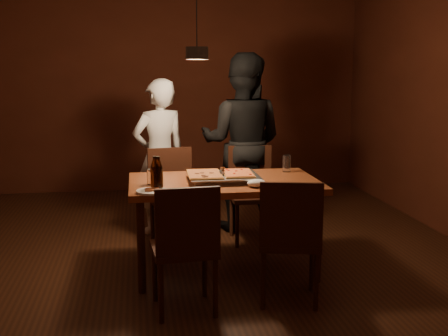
{
  "coord_description": "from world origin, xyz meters",
  "views": [
    {
      "loc": [
        -0.49,
        -4.53,
        1.65
      ],
      "look_at": [
        0.19,
        -0.19,
        0.85
      ],
      "focal_mm": 45.0,
      "sensor_mm": 36.0,
      "label": 1
    }
  ],
  "objects": [
    {
      "name": "chair_far_right",
      "position": [
        0.58,
        0.61,
        0.54
      ],
      "size": [
        0.43,
        0.43,
        0.49
      ],
      "rotation": [
        0.0,
        0.0,
        3.12
      ],
      "color": "#38190F",
      "rests_on": "floor"
    },
    {
      "name": "pizza_tray",
      "position": [
        0.18,
        -0.21,
        0.77
      ],
      "size": [
        0.59,
        0.5,
        0.05
      ],
      "primitive_type": "cube",
      "rotation": [
        0.0,
        0.0,
        -0.1
      ],
      "color": "silver",
      "rests_on": "dining_table"
    },
    {
      "name": "dining_table",
      "position": [
        0.19,
        -0.19,
        0.68
      ],
      "size": [
        1.5,
        0.9,
        0.75
      ],
      "color": "brown",
      "rests_on": "floor"
    },
    {
      "name": "beer_bottle_a",
      "position": [
        -0.37,
        -0.45,
        0.87
      ],
      "size": [
        0.07,
        0.07,
        0.25
      ],
      "color": "black",
      "rests_on": "dining_table"
    },
    {
      "name": "chair_near_left",
      "position": [
        -0.19,
        -0.98,
        0.54
      ],
      "size": [
        0.45,
        0.45,
        0.49
      ],
      "rotation": [
        0.0,
        0.0,
        0.08
      ],
      "color": "#38190F",
      "rests_on": "floor"
    },
    {
      "name": "beer_bottle_b",
      "position": [
        -0.34,
        -0.46,
        0.87
      ],
      "size": [
        0.07,
        0.07,
        0.25
      ],
      "color": "black",
      "rests_on": "dining_table"
    },
    {
      "name": "plate_slice",
      "position": [
        -0.39,
        -0.55,
        0.76
      ],
      "size": [
        0.23,
        0.23,
        0.03
      ],
      "color": "white",
      "rests_on": "dining_table"
    },
    {
      "name": "water_glass_left",
      "position": [
        -0.39,
        -0.26,
        0.81
      ],
      "size": [
        0.08,
        0.08,
        0.12
      ],
      "primitive_type": "cylinder",
      "color": "silver",
      "rests_on": "dining_table"
    },
    {
      "name": "pendant_lamp",
      "position": [
        0.0,
        0.0,
        1.76
      ],
      "size": [
        0.18,
        0.18,
        1.1
      ],
      "color": "black",
      "rests_on": "ceiling"
    },
    {
      "name": "diner_dark",
      "position": [
        0.56,
        0.97,
        0.89
      ],
      "size": [
        1.05,
        0.94,
        1.78
      ],
      "primitive_type": "imported",
      "rotation": [
        0.0,
        0.0,
        2.78
      ],
      "color": "black",
      "rests_on": "floor"
    },
    {
      "name": "water_glass_right",
      "position": [
        0.78,
        0.09,
        0.82
      ],
      "size": [
        0.07,
        0.07,
        0.14
      ],
      "primitive_type": "cylinder",
      "color": "silver",
      "rests_on": "dining_table"
    },
    {
      "name": "napkin",
      "position": [
        0.39,
        -0.48,
        0.78
      ],
      "size": [
        0.14,
        0.11,
        0.06
      ],
      "primitive_type": "ellipsoid",
      "color": "white",
      "rests_on": "dining_table"
    },
    {
      "name": "pizza_meat",
      "position": [
        0.03,
        -0.2,
        0.81
      ],
      "size": [
        0.27,
        0.42,
        0.02
      ],
      "primitive_type": "cube",
      "rotation": [
        0.0,
        0.0,
        -0.03
      ],
      "color": "maroon",
      "rests_on": "pizza_tray"
    },
    {
      "name": "diner_white",
      "position": [
        -0.27,
        0.97,
        0.77
      ],
      "size": [
        0.66,
        0.56,
        1.53
      ],
      "primitive_type": "imported",
      "rotation": [
        0.0,
        0.0,
        3.54
      ],
      "color": "silver",
      "rests_on": "floor"
    },
    {
      "name": "spatula",
      "position": [
        0.19,
        -0.2,
        0.81
      ],
      "size": [
        0.09,
        0.24,
        0.04
      ],
      "primitive_type": null,
      "rotation": [
        0.0,
        0.0,
        0.0
      ],
      "color": "silver",
      "rests_on": "pizza_tray"
    },
    {
      "name": "chair_far_left",
      "position": [
        -0.18,
        0.58,
        0.54
      ],
      "size": [
        0.48,
        0.48,
        0.49
      ],
      "rotation": [
        0.0,
        0.0,
        3.29
      ],
      "color": "#38190F",
      "rests_on": "floor"
    },
    {
      "name": "room_shell",
      "position": [
        0.0,
        0.0,
        1.4
      ],
      "size": [
        6.0,
        6.0,
        6.0
      ],
      "color": "#361B0E",
      "rests_on": "ground"
    },
    {
      "name": "chair_near_right",
      "position": [
        0.53,
        -0.93,
        0.54
      ],
      "size": [
        0.5,
        0.5,
        0.49
      ],
      "rotation": [
        0.0,
        0.0,
        -0.22
      ],
      "color": "#38190F",
      "rests_on": "floor"
    },
    {
      "name": "pizza_cheese",
      "position": [
        0.3,
        -0.2,
        0.81
      ],
      "size": [
        0.25,
        0.38,
        0.02
      ],
      "primitive_type": "cube",
      "rotation": [
        0.0,
        0.0,
        -0.05
      ],
      "color": "gold",
      "rests_on": "pizza_tray"
    }
  ]
}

